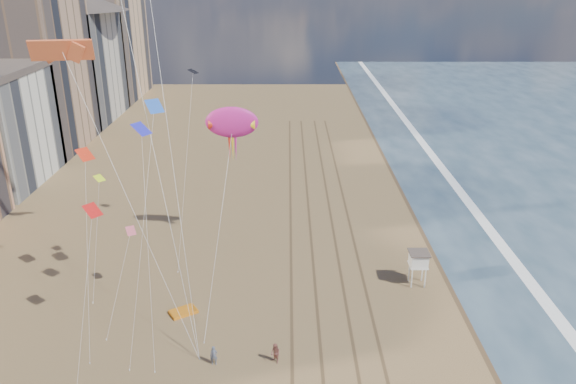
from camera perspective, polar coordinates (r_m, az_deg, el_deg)
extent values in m
plane|color=#42301E|center=(74.18, 16.09, -2.80)|extent=(260.00, 260.00, 0.00)
plane|color=white|center=(75.45, 19.16, -2.75)|extent=(260.00, 260.00, 0.00)
cube|color=brown|center=(62.33, 0.31, -6.75)|extent=(0.28, 120.00, 0.01)
cube|color=brown|center=(62.39, 2.53, -6.75)|extent=(0.28, 120.00, 0.01)
cube|color=brown|center=(62.58, 5.11, -6.73)|extent=(0.28, 120.00, 0.01)
cube|color=brown|center=(62.81, 7.12, -6.70)|extent=(0.28, 120.00, 0.01)
cube|color=tan|center=(107.65, -24.92, 11.38)|extent=(16.00, 20.00, 28.00)
cube|color=#BCB2A3|center=(126.17, -20.86, 11.84)|extent=(15.00, 22.00, 22.00)
cube|color=tan|center=(146.67, -18.22, 14.17)|extent=(16.00, 24.00, 26.00)
cylinder|color=silver|center=(57.88, 12.46, -8.61)|extent=(0.13, 0.13, 2.01)
cylinder|color=silver|center=(58.18, 13.76, -8.56)|extent=(0.13, 0.13, 2.01)
cylinder|color=silver|center=(59.01, 12.20, -7.95)|extent=(0.13, 0.13, 2.01)
cylinder|color=silver|center=(59.30, 13.47, -7.91)|extent=(0.13, 0.13, 2.01)
cube|color=silver|center=(58.02, 13.07, -7.25)|extent=(1.78, 1.78, 0.13)
cube|color=silver|center=(57.71, 13.13, -6.67)|extent=(1.67, 1.67, 1.23)
cube|color=#473D38|center=(57.37, 13.19, -6.04)|extent=(2.01, 2.01, 0.11)
cube|color=orange|center=(54.11, -10.58, -11.86)|extent=(2.87, 2.59, 0.27)
ellipsoid|color=#B51B7C|center=(60.46, -5.73, 7.07)|extent=(5.05, 0.95, 3.00)
cone|color=red|center=(60.72, -7.43, 6.84)|extent=(1.35, 1.13, 1.13)
cone|color=yellow|center=(60.37, -4.01, 6.88)|extent=(1.35, 1.13, 1.13)
cylinder|color=silver|center=(54.51, -6.95, -3.44)|extent=(0.03, 0.03, 22.90)
imported|color=#545B6C|center=(47.32, -7.54, -16.15)|extent=(0.63, 0.43, 1.67)
imported|color=#99594E|center=(47.11, -1.28, -16.07)|extent=(1.08, 1.08, 1.76)
cube|color=#D55A2F|center=(49.01, -22.02, 13.22)|extent=(4.93, 1.64, 1.68)
plane|color=#E0FF1A|center=(58.34, -18.62, 1.35)|extent=(1.48, 1.48, 0.44)
plane|color=red|center=(46.61, -19.24, -1.77)|extent=(1.83, 1.86, 0.79)
plane|color=#CF5062|center=(54.76, -15.68, -3.81)|extent=(1.34, 1.26, 0.61)
plane|color=blue|center=(47.93, -13.41, 8.48)|extent=(2.07, 1.99, 0.92)
plane|color=black|center=(61.28, -9.62, 12.00)|extent=(1.37, 1.40, 0.38)
plane|color=red|center=(52.99, -19.93, 3.62)|extent=(2.03, 2.05, 0.86)
plane|color=#2626CC|center=(45.53, -14.68, 6.22)|extent=(1.83, 1.91, 0.80)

